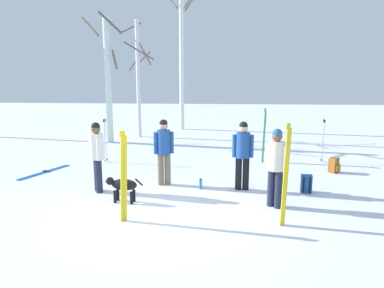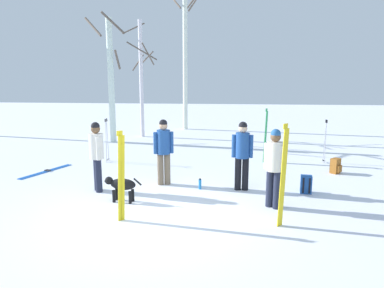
{
  "view_description": "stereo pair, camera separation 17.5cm",
  "coord_description": "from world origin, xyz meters",
  "views": [
    {
      "loc": [
        1.27,
        -6.74,
        2.78
      ],
      "look_at": [
        0.53,
        2.59,
        1.0
      ],
      "focal_mm": 33.19,
      "sensor_mm": 36.0,
      "label": 1
    },
    {
      "loc": [
        1.44,
        -6.73,
        2.78
      ],
      "look_at": [
        0.53,
        2.59,
        1.0
      ],
      "focal_mm": 33.19,
      "sensor_mm": 36.0,
      "label": 2
    }
  ],
  "objects": [
    {
      "name": "ski_pair_planted_1",
      "position": [
        2.51,
        -0.26,
        0.97
      ],
      "size": [
        0.17,
        0.15,
        1.95
      ],
      "color": "yellow",
      "rests_on": "ground_plane"
    },
    {
      "name": "ski_poles_1",
      "position": [
        -2.47,
        4.43,
        0.77
      ],
      "size": [
        0.07,
        0.25,
        1.44
      ],
      "color": "#B2B2BC",
      "rests_on": "ground_plane"
    },
    {
      "name": "ground_plane",
      "position": [
        0.0,
        0.0,
        0.0
      ],
      "size": [
        60.0,
        60.0,
        0.0
      ],
      "primitive_type": "plane",
      "color": "white"
    },
    {
      "name": "dog",
      "position": [
        -0.89,
        0.72,
        0.39
      ],
      "size": [
        0.89,
        0.29,
        0.57
      ],
      "color": "black",
      "rests_on": "ground_plane"
    },
    {
      "name": "person_1",
      "position": [
        -0.16,
        2.11,
        0.98
      ],
      "size": [
        0.5,
        0.34,
        1.72
      ],
      "color": "#72604C",
      "rests_on": "ground_plane"
    },
    {
      "name": "birch_tree_3",
      "position": [
        -0.75,
        12.11,
        3.68
      ],
      "size": [
        1.51,
        1.5,
        7.12
      ],
      "color": "silver",
      "rests_on": "ground_plane"
    },
    {
      "name": "ski_pair_planted_0",
      "position": [
        -0.56,
        -0.3,
        0.89
      ],
      "size": [
        0.16,
        0.13,
        1.78
      ],
      "color": "yellow",
      "rests_on": "ground_plane"
    },
    {
      "name": "person_3",
      "position": [
        1.84,
        1.85,
        0.98
      ],
      "size": [
        0.52,
        0.34,
        1.72
      ],
      "color": "black",
      "rests_on": "ground_plane"
    },
    {
      "name": "ski_pair_lying_0",
      "position": [
        -3.87,
        3.01,
        0.01
      ],
      "size": [
        0.82,
        1.8,
        0.05
      ],
      "color": "blue",
      "rests_on": "ground_plane"
    },
    {
      "name": "ski_pair_planted_2",
      "position": [
        2.72,
        4.91,
        0.88
      ],
      "size": [
        0.14,
        0.23,
        1.77
      ],
      "color": "green",
      "rests_on": "ground_plane"
    },
    {
      "name": "backpack_1",
      "position": [
        3.39,
        1.75,
        0.21
      ],
      "size": [
        0.28,
        0.31,
        0.44
      ],
      "color": "#1E4C99",
      "rests_on": "ground_plane"
    },
    {
      "name": "birch_tree_1",
      "position": [
        -3.43,
        7.98,
        2.74
      ],
      "size": [
        1.73,
        1.38,
        5.29
      ],
      "color": "silver",
      "rests_on": "ground_plane"
    },
    {
      "name": "person_4",
      "position": [
        2.47,
        0.69,
        0.98
      ],
      "size": [
        0.42,
        0.37,
        1.72
      ],
      "color": "#1E2338",
      "rests_on": "ground_plane"
    },
    {
      "name": "person_2",
      "position": [
        -1.68,
        1.41,
        0.98
      ],
      "size": [
        0.34,
        0.46,
        1.72
      ],
      "color": "#1E2338",
      "rests_on": "ground_plane"
    },
    {
      "name": "backpack_0",
      "position": [
        4.64,
        3.68,
        0.21
      ],
      "size": [
        0.34,
        0.34,
        0.44
      ],
      "color": "#99591E",
      "rests_on": "ground_plane"
    },
    {
      "name": "water_bottle_0",
      "position": [
        0.81,
        1.8,
        0.13
      ],
      "size": [
        0.07,
        0.07,
        0.27
      ],
      "color": "#1E72BF",
      "rests_on": "ground_plane"
    },
    {
      "name": "ski_poles_0",
      "position": [
        4.65,
        4.98,
        0.76
      ],
      "size": [
        0.07,
        0.21,
        1.42
      ],
      "color": "#B2B2BC",
      "rests_on": "ground_plane"
    },
    {
      "name": "birch_tree_2",
      "position": [
        -2.48,
        9.48,
        2.8
      ],
      "size": [
        1.68,
        1.69,
        5.29
      ],
      "color": "silver",
      "rests_on": "ground_plane"
    }
  ]
}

